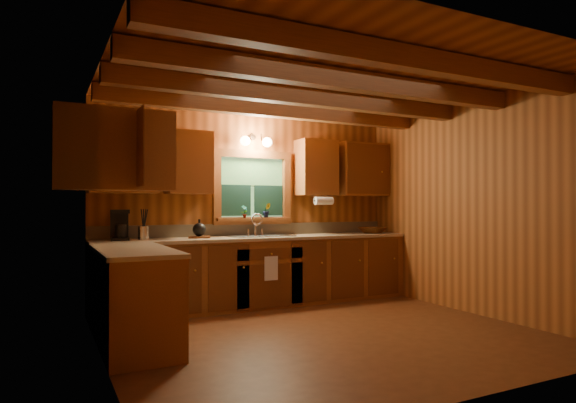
# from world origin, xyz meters

# --- Properties ---
(room) EXTENTS (4.20, 4.20, 4.20)m
(room) POSITION_xyz_m (0.00, 0.00, 1.30)
(room) COLOR #552C14
(room) RESTS_ON ground
(ceiling_beams) EXTENTS (4.20, 2.54, 0.18)m
(ceiling_beams) POSITION_xyz_m (0.00, 0.00, 2.49)
(ceiling_beams) COLOR brown
(ceiling_beams) RESTS_ON room
(base_cabinets) EXTENTS (4.20, 2.22, 0.86)m
(base_cabinets) POSITION_xyz_m (-0.49, 1.28, 0.43)
(base_cabinets) COLOR brown
(base_cabinets) RESTS_ON ground
(countertop) EXTENTS (4.20, 2.24, 0.04)m
(countertop) POSITION_xyz_m (-0.48, 1.29, 0.88)
(countertop) COLOR tan
(countertop) RESTS_ON base_cabinets
(backsplash) EXTENTS (4.20, 0.02, 0.16)m
(backsplash) POSITION_xyz_m (0.00, 1.89, 0.98)
(backsplash) COLOR tan
(backsplash) RESTS_ON room
(dishwasher_panel) EXTENTS (0.02, 0.60, 0.80)m
(dishwasher_panel) POSITION_xyz_m (-1.47, 0.68, 0.43)
(dishwasher_panel) COLOR white
(dishwasher_panel) RESTS_ON base_cabinets
(upper_cabinets) EXTENTS (4.19, 1.77, 0.78)m
(upper_cabinets) POSITION_xyz_m (-0.56, 1.42, 1.84)
(upper_cabinets) COLOR brown
(upper_cabinets) RESTS_ON room
(window) EXTENTS (1.12, 0.08, 1.00)m
(window) POSITION_xyz_m (0.00, 1.87, 1.53)
(window) COLOR brown
(window) RESTS_ON room
(window_sill) EXTENTS (1.06, 0.14, 0.04)m
(window_sill) POSITION_xyz_m (0.00, 1.82, 1.12)
(window_sill) COLOR brown
(window_sill) RESTS_ON room
(wall_sconce) EXTENTS (0.45, 0.21, 0.17)m
(wall_sconce) POSITION_xyz_m (0.00, 1.75, 2.16)
(wall_sconce) COLOR black
(wall_sconce) RESTS_ON room
(paper_towel_roll) EXTENTS (0.27, 0.11, 0.11)m
(paper_towel_roll) POSITION_xyz_m (0.92, 1.53, 1.37)
(paper_towel_roll) COLOR white
(paper_towel_roll) RESTS_ON upper_cabinets
(dish_towel) EXTENTS (0.18, 0.01, 0.30)m
(dish_towel) POSITION_xyz_m (0.00, 1.26, 0.52)
(dish_towel) COLOR white
(dish_towel) RESTS_ON base_cabinets
(sink) EXTENTS (0.82, 0.48, 0.43)m
(sink) POSITION_xyz_m (0.00, 1.60, 0.86)
(sink) COLOR silver
(sink) RESTS_ON countertop
(coffee_maker) EXTENTS (0.20, 0.26, 0.36)m
(coffee_maker) POSITION_xyz_m (-1.75, 1.68, 1.08)
(coffee_maker) COLOR black
(coffee_maker) RESTS_ON countertop
(utensil_crock) EXTENTS (0.13, 0.13, 0.36)m
(utensil_crock) POSITION_xyz_m (-1.49, 1.62, 0.99)
(utensil_crock) COLOR silver
(utensil_crock) RESTS_ON countertop
(cutting_board) EXTENTS (0.30, 0.25, 0.02)m
(cutting_board) POSITION_xyz_m (-0.81, 1.65, 0.91)
(cutting_board) COLOR #5A2D13
(cutting_board) RESTS_ON countertop
(teakettle) EXTENTS (0.17, 0.17, 0.21)m
(teakettle) POSITION_xyz_m (-0.81, 1.65, 1.01)
(teakettle) COLOR black
(teakettle) RESTS_ON cutting_board
(wicker_basket) EXTENTS (0.49, 0.49, 0.09)m
(wicker_basket) POSITION_xyz_m (1.75, 1.53, 0.95)
(wicker_basket) COLOR #48230C
(wicker_basket) RESTS_ON countertop
(potted_plant_left) EXTENTS (0.11, 0.09, 0.17)m
(potted_plant_left) POSITION_xyz_m (-0.15, 1.79, 1.23)
(potted_plant_left) COLOR #5A2D13
(potted_plant_left) RESTS_ON window_sill
(potted_plant_right) EXTENTS (0.12, 0.10, 0.20)m
(potted_plant_right) POSITION_xyz_m (0.19, 1.82, 1.24)
(potted_plant_right) COLOR #5A2D13
(potted_plant_right) RESTS_ON window_sill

